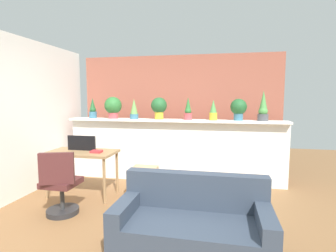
{
  "coord_description": "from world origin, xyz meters",
  "views": [
    {
      "loc": [
        0.9,
        -2.93,
        1.63
      ],
      "look_at": [
        0.08,
        1.09,
        1.18
      ],
      "focal_mm": 28.19,
      "sensor_mm": 36.0,
      "label": 1
    }
  ],
  "objects_px": {
    "potted_plant_3": "(159,107)",
    "potted_plant_7": "(263,108)",
    "office_chair": "(61,188)",
    "desk": "(82,156)",
    "potted_plant_2": "(134,109)",
    "potted_plant_1": "(113,106)",
    "potted_plant_5": "(213,111)",
    "tv_monitor": "(82,143)",
    "potted_plant_4": "(188,110)",
    "couch": "(192,229)",
    "potted_plant_0": "(93,110)",
    "potted_plant_6": "(239,108)",
    "book_on_desk": "(96,152)",
    "side_cube_shelf": "(144,183)"
  },
  "relations": [
    {
      "from": "potted_plant_4",
      "to": "desk",
      "type": "xyz_separation_m",
      "value": [
        -1.62,
        -1.01,
        -0.72
      ]
    },
    {
      "from": "potted_plant_3",
      "to": "office_chair",
      "type": "distance_m",
      "value": 2.27
    },
    {
      "from": "potted_plant_6",
      "to": "tv_monitor",
      "type": "relative_size",
      "value": 0.8
    },
    {
      "from": "potted_plant_5",
      "to": "potted_plant_1",
      "type": "bearing_deg",
      "value": 179.41
    },
    {
      "from": "potted_plant_5",
      "to": "office_chair",
      "type": "bearing_deg",
      "value": -138.97
    },
    {
      "from": "potted_plant_4",
      "to": "couch",
      "type": "distance_m",
      "value": 2.58
    },
    {
      "from": "potted_plant_7",
      "to": "desk",
      "type": "bearing_deg",
      "value": -160.74
    },
    {
      "from": "couch",
      "to": "potted_plant_6",
      "type": "bearing_deg",
      "value": 76.4
    },
    {
      "from": "desk",
      "to": "side_cube_shelf",
      "type": "xyz_separation_m",
      "value": [
        1.02,
        0.1,
        -0.42
      ]
    },
    {
      "from": "potted_plant_0",
      "to": "desk",
      "type": "bearing_deg",
      "value": -72.72
    },
    {
      "from": "potted_plant_1",
      "to": "book_on_desk",
      "type": "xyz_separation_m",
      "value": [
        0.16,
        -1.07,
        -0.68
      ]
    },
    {
      "from": "potted_plant_0",
      "to": "tv_monitor",
      "type": "distance_m",
      "value": 1.12
    },
    {
      "from": "potted_plant_6",
      "to": "couch",
      "type": "distance_m",
      "value": 2.68
    },
    {
      "from": "potted_plant_3",
      "to": "office_chair",
      "type": "relative_size",
      "value": 0.46
    },
    {
      "from": "tv_monitor",
      "to": "office_chair",
      "type": "height_order",
      "value": "tv_monitor"
    },
    {
      "from": "potted_plant_2",
      "to": "tv_monitor",
      "type": "distance_m",
      "value": 1.23
    },
    {
      "from": "desk",
      "to": "office_chair",
      "type": "xyz_separation_m",
      "value": [
        0.09,
        -0.74,
        -0.28
      ]
    },
    {
      "from": "potted_plant_3",
      "to": "side_cube_shelf",
      "type": "height_order",
      "value": "potted_plant_3"
    },
    {
      "from": "potted_plant_2",
      "to": "couch",
      "type": "height_order",
      "value": "potted_plant_2"
    },
    {
      "from": "tv_monitor",
      "to": "couch",
      "type": "bearing_deg",
      "value": -34.39
    },
    {
      "from": "tv_monitor",
      "to": "potted_plant_1",
      "type": "bearing_deg",
      "value": 79.65
    },
    {
      "from": "potted_plant_0",
      "to": "potted_plant_5",
      "type": "distance_m",
      "value": 2.4
    },
    {
      "from": "potted_plant_4",
      "to": "tv_monitor",
      "type": "xyz_separation_m",
      "value": [
        -1.66,
        -0.93,
        -0.51
      ]
    },
    {
      "from": "potted_plant_0",
      "to": "potted_plant_1",
      "type": "relative_size",
      "value": 0.95
    },
    {
      "from": "potted_plant_1",
      "to": "side_cube_shelf",
      "type": "distance_m",
      "value": 1.76
    },
    {
      "from": "potted_plant_5",
      "to": "tv_monitor",
      "type": "bearing_deg",
      "value": -156.66
    },
    {
      "from": "couch",
      "to": "potted_plant_5",
      "type": "bearing_deg",
      "value": 87.02
    },
    {
      "from": "couch",
      "to": "potted_plant_2",
      "type": "bearing_deg",
      "value": 121.26
    },
    {
      "from": "potted_plant_4",
      "to": "potted_plant_6",
      "type": "relative_size",
      "value": 1.07
    },
    {
      "from": "potted_plant_6",
      "to": "side_cube_shelf",
      "type": "bearing_deg",
      "value": -147.53
    },
    {
      "from": "office_chair",
      "to": "potted_plant_1",
      "type": "bearing_deg",
      "value": 88.67
    },
    {
      "from": "desk",
      "to": "book_on_desk",
      "type": "bearing_deg",
      "value": -10.23
    },
    {
      "from": "office_chair",
      "to": "desk",
      "type": "bearing_deg",
      "value": 96.56
    },
    {
      "from": "potted_plant_2",
      "to": "potted_plant_7",
      "type": "height_order",
      "value": "potted_plant_7"
    },
    {
      "from": "potted_plant_2",
      "to": "potted_plant_3",
      "type": "xyz_separation_m",
      "value": [
        0.5,
        0.01,
        0.05
      ]
    },
    {
      "from": "potted_plant_5",
      "to": "side_cube_shelf",
      "type": "xyz_separation_m",
      "value": [
        -1.06,
        -0.9,
        -1.14
      ]
    },
    {
      "from": "side_cube_shelf",
      "to": "potted_plant_1",
      "type": "bearing_deg",
      "value": 134.14
    },
    {
      "from": "potted_plant_0",
      "to": "potted_plant_3",
      "type": "height_order",
      "value": "potted_plant_3"
    },
    {
      "from": "desk",
      "to": "book_on_desk",
      "type": "xyz_separation_m",
      "value": [
        0.28,
        -0.05,
        0.1
      ]
    },
    {
      "from": "potted_plant_2",
      "to": "potted_plant_1",
      "type": "bearing_deg",
      "value": 179.55
    },
    {
      "from": "potted_plant_5",
      "to": "tv_monitor",
      "type": "height_order",
      "value": "potted_plant_5"
    },
    {
      "from": "potted_plant_3",
      "to": "potted_plant_5",
      "type": "xyz_separation_m",
      "value": [
        1.02,
        -0.02,
        -0.06
      ]
    },
    {
      "from": "side_cube_shelf",
      "to": "tv_monitor",
      "type": "bearing_deg",
      "value": -179.14
    },
    {
      "from": "potted_plant_0",
      "to": "couch",
      "type": "bearing_deg",
      "value": -45.6
    },
    {
      "from": "potted_plant_3",
      "to": "potted_plant_7",
      "type": "relative_size",
      "value": 0.77
    },
    {
      "from": "potted_plant_1",
      "to": "potted_plant_4",
      "type": "bearing_deg",
      "value": -0.17
    },
    {
      "from": "desk",
      "to": "couch",
      "type": "relative_size",
      "value": 0.7
    },
    {
      "from": "potted_plant_0",
      "to": "potted_plant_6",
      "type": "distance_m",
      "value": 2.85
    },
    {
      "from": "potted_plant_4",
      "to": "potted_plant_7",
      "type": "relative_size",
      "value": 0.78
    },
    {
      "from": "potted_plant_7",
      "to": "potted_plant_4",
      "type": "bearing_deg",
      "value": -179.25
    }
  ]
}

